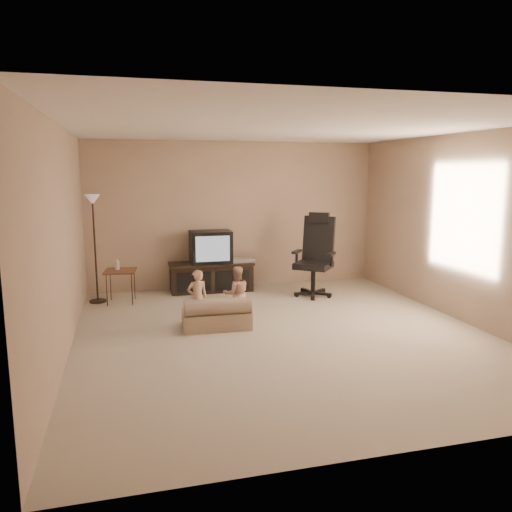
{
  "coord_description": "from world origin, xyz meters",
  "views": [
    {
      "loc": [
        -1.83,
        -5.67,
        2.0
      ],
      "look_at": [
        -0.19,
        0.6,
        0.89
      ],
      "focal_mm": 35.0,
      "sensor_mm": 36.0,
      "label": 1
    }
  ],
  "objects_px": {
    "toddler_left": "(197,298)",
    "toddler_right": "(236,294)",
    "floor_lamp": "(94,224)",
    "child_sofa": "(217,316)",
    "tv_stand": "(211,266)",
    "side_table": "(120,271)",
    "office_chair": "(315,266)"
  },
  "relations": [
    {
      "from": "floor_lamp",
      "to": "toddler_right",
      "type": "relative_size",
      "value": 2.21
    },
    {
      "from": "side_table",
      "to": "toddler_left",
      "type": "relative_size",
      "value": 0.92
    },
    {
      "from": "tv_stand",
      "to": "office_chair",
      "type": "distance_m",
      "value": 1.74
    },
    {
      "from": "tv_stand",
      "to": "toddler_left",
      "type": "xyz_separation_m",
      "value": [
        -0.51,
        -1.92,
        -0.05
      ]
    },
    {
      "from": "side_table",
      "to": "toddler_left",
      "type": "xyz_separation_m",
      "value": [
        0.97,
        -1.5,
        -0.12
      ]
    },
    {
      "from": "child_sofa",
      "to": "toddler_left",
      "type": "height_order",
      "value": "toddler_left"
    },
    {
      "from": "child_sofa",
      "to": "side_table",
      "type": "bearing_deg",
      "value": 128.66
    },
    {
      "from": "side_table",
      "to": "toddler_right",
      "type": "xyz_separation_m",
      "value": [
        1.52,
        -1.37,
        -0.12
      ]
    },
    {
      "from": "office_chair",
      "to": "side_table",
      "type": "relative_size",
      "value": 1.94
    },
    {
      "from": "floor_lamp",
      "to": "toddler_left",
      "type": "bearing_deg",
      "value": -50.77
    },
    {
      "from": "tv_stand",
      "to": "floor_lamp",
      "type": "height_order",
      "value": "floor_lamp"
    },
    {
      "from": "floor_lamp",
      "to": "toddler_left",
      "type": "distance_m",
      "value": 2.25
    },
    {
      "from": "toddler_left",
      "to": "toddler_right",
      "type": "distance_m",
      "value": 0.56
    },
    {
      "from": "tv_stand",
      "to": "floor_lamp",
      "type": "bearing_deg",
      "value": -169.74
    },
    {
      "from": "tv_stand",
      "to": "toddler_right",
      "type": "bearing_deg",
      "value": -87.75
    },
    {
      "from": "toddler_left",
      "to": "toddler_right",
      "type": "relative_size",
      "value": 1.01
    },
    {
      "from": "toddler_right",
      "to": "office_chair",
      "type": "bearing_deg",
      "value": -145.3
    },
    {
      "from": "tv_stand",
      "to": "side_table",
      "type": "bearing_deg",
      "value": -163.12
    },
    {
      "from": "office_chair",
      "to": "toddler_left",
      "type": "relative_size",
      "value": 1.78
    },
    {
      "from": "side_table",
      "to": "child_sofa",
      "type": "xyz_separation_m",
      "value": [
        1.2,
        -1.65,
        -0.32
      ]
    },
    {
      "from": "side_table",
      "to": "tv_stand",
      "type": "bearing_deg",
      "value": 15.76
    },
    {
      "from": "floor_lamp",
      "to": "child_sofa",
      "type": "distance_m",
      "value": 2.57
    },
    {
      "from": "floor_lamp",
      "to": "toddler_left",
      "type": "relative_size",
      "value": 2.19
    },
    {
      "from": "tv_stand",
      "to": "toddler_right",
      "type": "height_order",
      "value": "tv_stand"
    },
    {
      "from": "side_table",
      "to": "toddler_left",
      "type": "distance_m",
      "value": 1.79
    },
    {
      "from": "office_chair",
      "to": "toddler_left",
      "type": "bearing_deg",
      "value": -111.09
    },
    {
      "from": "side_table",
      "to": "toddler_right",
      "type": "distance_m",
      "value": 2.05
    },
    {
      "from": "floor_lamp",
      "to": "toddler_right",
      "type": "distance_m",
      "value": 2.53
    },
    {
      "from": "toddler_right",
      "to": "child_sofa",
      "type": "bearing_deg",
      "value": 41.2
    },
    {
      "from": "office_chair",
      "to": "floor_lamp",
      "type": "bearing_deg",
      "value": -148.0
    },
    {
      "from": "toddler_right",
      "to": "side_table",
      "type": "bearing_deg",
      "value": -41.91
    },
    {
      "from": "toddler_left",
      "to": "side_table",
      "type": "bearing_deg",
      "value": -67.57
    }
  ]
}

